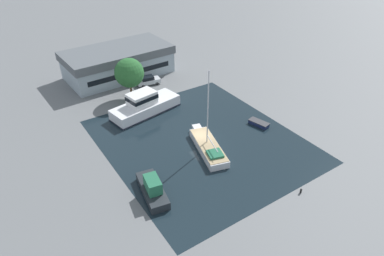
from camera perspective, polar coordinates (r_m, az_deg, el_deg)
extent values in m
plane|color=slate|center=(50.46, 1.41, -2.11)|extent=(440.00, 440.00, 0.00)
cube|color=black|center=(50.46, 1.41, -2.11)|extent=(26.34, 29.97, 0.01)
cube|color=#99A8B2|center=(71.54, -12.13, 10.11)|extent=(20.58, 11.23, 3.96)
cube|color=#565B60|center=(70.53, -12.40, 12.18)|extent=(21.20, 11.57, 1.57)
cube|color=black|center=(67.42, -10.14, 8.33)|extent=(2.40, 0.17, 2.78)
cube|color=black|center=(67.10, -10.21, 8.94)|extent=(17.11, 0.80, 0.99)
cylinder|color=brown|center=(62.10, -10.11, 6.18)|extent=(0.37, 0.37, 2.95)
sphere|color=#28602D|center=(60.67, -10.42, 9.03)|extent=(5.12, 5.12, 5.12)
cube|color=silver|center=(67.01, -7.27, 7.76)|extent=(4.73, 2.54, 0.80)
cube|color=black|center=(66.66, -7.47, 8.28)|extent=(2.56, 2.00, 0.62)
cube|color=black|center=(66.99, -6.50, 8.45)|extent=(0.26, 1.50, 0.50)
cylinder|color=black|center=(68.28, -6.37, 7.97)|extent=(0.62, 0.29, 0.60)
cylinder|color=black|center=(66.83, -5.88, 7.42)|extent=(0.62, 0.29, 0.60)
cylinder|color=black|center=(67.55, -8.61, 7.51)|extent=(0.62, 0.29, 0.60)
cylinder|color=black|center=(66.08, -8.16, 6.94)|extent=(0.62, 0.29, 0.60)
cube|color=silver|center=(48.23, 2.76, -3.29)|extent=(5.07, 9.41, 1.00)
cube|color=silver|center=(52.17, 0.81, -0.13)|extent=(1.52, 1.49, 1.00)
cube|color=tan|center=(47.92, 2.78, -2.77)|extent=(4.87, 9.04, 0.08)
cylinder|color=silver|center=(45.47, 2.66, 3.31)|extent=(0.16, 0.16, 10.89)
cylinder|color=silver|center=(46.23, 3.40, -2.56)|extent=(1.20, 3.94, 0.12)
cube|color=#236647|center=(45.96, 3.86, -4.30)|extent=(2.39, 2.43, 0.30)
cube|color=white|center=(57.38, -7.73, 3.40)|extent=(12.29, 5.96, 1.86)
cube|color=black|center=(57.77, -7.67, 2.72)|extent=(12.42, 6.06, 0.18)
cube|color=white|center=(56.16, -8.35, 4.91)|extent=(4.90, 3.61, 2.02)
cube|color=black|center=(56.06, -8.37, 5.09)|extent=(5.00, 3.70, 0.65)
cube|color=#19234C|center=(54.85, 11.07, 0.75)|extent=(2.04, 3.36, 0.57)
cube|color=#333338|center=(54.68, 11.11, 1.04)|extent=(2.15, 3.50, 0.08)
cube|color=#23282D|center=(41.79, -6.62, -10.30)|extent=(3.41, 6.87, 1.06)
cube|color=#236647|center=(40.62, -6.56, -9.30)|extent=(2.03, 2.87, 1.57)
cylinder|color=black|center=(43.88, 17.68, -10.03)|extent=(0.23, 0.23, 0.43)
sphere|color=black|center=(43.70, 17.74, -9.76)|extent=(0.25, 0.25, 0.25)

